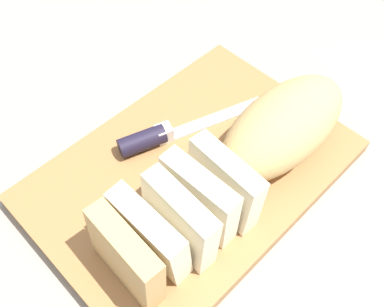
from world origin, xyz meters
TOP-DOWN VIEW (x-y plane):
  - ground_plane at (0.00, 0.00)m, footprint 3.00×3.00m
  - cutting_board at (0.00, 0.00)m, footprint 0.39×0.27m
  - bread_loaf at (-0.04, 0.05)m, footprint 0.35×0.10m
  - bread_knife at (-0.01, -0.06)m, footprint 0.27×0.10m
  - crumb_near_knife at (0.02, -0.04)m, footprint 0.00×0.00m
  - crumb_near_loaf at (0.01, 0.03)m, footprint 0.00×0.00m
  - crumb_stray_left at (0.01, 0.01)m, footprint 0.01×0.01m
  - crumb_stray_right at (-0.04, 0.04)m, footprint 0.01×0.01m

SIDE VIEW (x-z plane):
  - ground_plane at x=0.00m, z-range 0.00..0.00m
  - cutting_board at x=0.00m, z-range 0.00..0.02m
  - crumb_near_knife at x=0.02m, z-range 0.02..0.02m
  - crumb_near_loaf at x=0.01m, z-range 0.02..0.02m
  - crumb_stray_left at x=0.01m, z-range 0.02..0.03m
  - crumb_stray_right at x=-0.04m, z-range 0.02..0.03m
  - bread_knife at x=-0.01m, z-range 0.02..0.04m
  - bread_loaf at x=-0.04m, z-range 0.02..0.10m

